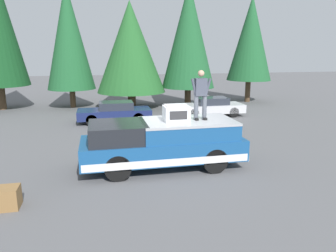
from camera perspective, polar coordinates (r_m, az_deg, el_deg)
ground_plane at (r=11.79m, az=0.98°, el=-6.45°), size 90.00×90.00×0.00m
pickup_truck at (r=11.04m, az=-0.94°, el=-3.06°), size 2.01×5.54×1.65m
compressor_unit at (r=10.79m, az=1.47°, el=2.31°), size 0.65×0.84×0.56m
person_on_truck_bed at (r=10.99m, az=5.83°, el=5.74°), size 0.29×0.72×1.69m
parked_car_silver at (r=20.18m, az=7.56°, el=3.42°), size 1.64×4.10×1.16m
parked_car_navy at (r=18.53m, az=-9.43°, el=2.49°), size 1.64×4.10×1.16m
wooden_crate at (r=9.40m, az=-26.55°, el=-11.34°), size 0.56×0.56×0.56m
conifer_far_left at (r=26.29m, az=14.47°, el=14.79°), size 3.41×3.41×8.07m
conifer_left at (r=23.25m, az=3.68°, el=15.72°), size 3.74×3.74×8.61m
conifer_center_left at (r=22.70m, az=-6.69°, el=13.71°), size 4.73×4.73×7.28m
conifer_center_right at (r=23.85m, az=-17.25°, el=14.94°), size 3.31×3.31×8.54m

